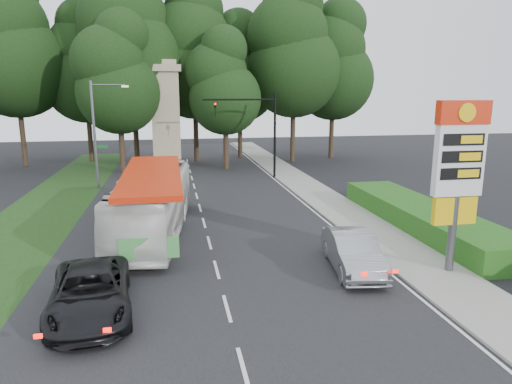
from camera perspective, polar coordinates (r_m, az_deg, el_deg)
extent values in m
plane|color=black|center=(15.43, -3.41, -15.18)|extent=(120.00, 120.00, 0.00)
cube|color=black|center=(26.61, -6.68, -3.30)|extent=(14.00, 80.00, 0.02)
cube|color=gray|center=(28.42, 10.69, -2.32)|extent=(3.00, 80.00, 0.12)
cube|color=#193814|center=(33.32, -23.96, -1.12)|extent=(5.00, 50.00, 0.02)
cube|color=#205316|center=(26.10, 20.08, -2.94)|extent=(3.00, 14.00, 1.20)
cylinder|color=#59595E|center=(19.77, 23.29, -4.94)|extent=(0.32, 0.32, 3.20)
cube|color=#EAB80C|center=(19.52, 23.54, -2.13)|extent=(1.80, 0.25, 1.10)
cube|color=silver|center=(19.16, 24.05, 3.68)|extent=(2.00, 0.35, 2.80)
cube|color=red|center=(19.01, 24.52, 9.05)|extent=(2.10, 0.40, 0.90)
cylinder|color=#EAB80C|center=(18.83, 24.90, 8.99)|extent=(0.70, 0.05, 0.70)
cube|color=black|center=(18.92, 24.58, 5.98)|extent=(1.70, 0.04, 0.45)
cube|color=black|center=(18.98, 24.41, 4.04)|extent=(1.70, 0.04, 0.45)
cube|color=black|center=(19.08, 24.24, 2.11)|extent=(1.70, 0.04, 0.45)
cylinder|color=black|center=(38.74, 2.36, 7.05)|extent=(0.20, 0.20, 7.20)
cylinder|color=black|center=(38.02, -2.10, 11.48)|extent=(6.00, 0.14, 0.14)
imported|color=black|center=(37.78, -5.15, 11.05)|extent=(0.18, 0.22, 1.10)
sphere|color=#FF0C05|center=(37.63, -5.13, 10.90)|extent=(0.18, 0.18, 0.18)
cylinder|color=#59595E|center=(36.16, -19.53, 6.63)|extent=(0.20, 0.20, 8.00)
cylinder|color=#59595E|center=(35.87, -18.02, 12.62)|extent=(2.40, 0.12, 0.12)
cube|color=#FFE599|center=(35.74, -16.05, 12.58)|extent=(0.50, 0.22, 0.14)
cube|color=#0C591E|center=(36.17, -18.73, 5.41)|extent=(0.85, 0.04, 0.22)
cube|color=#0C591E|center=(36.71, -19.30, 4.99)|extent=(0.04, 0.85, 0.22)
cube|color=gray|center=(43.68, -11.17, 8.60)|extent=(2.50, 2.50, 9.00)
cube|color=gray|center=(43.65, -11.44, 14.90)|extent=(3.00, 3.00, 0.60)
cube|color=gray|center=(43.68, -11.46, 15.55)|extent=(2.20, 2.20, 0.50)
cylinder|color=#2D2116|center=(50.83, -27.15, 6.45)|extent=(0.50, 0.50, 6.30)
sphere|color=black|center=(50.74, -27.87, 13.72)|extent=(9.80, 9.80, 9.80)
sphere|color=black|center=(51.03, -28.28, 17.63)|extent=(8.40, 8.40, 8.40)
cylinder|color=#2D2116|center=(51.47, -20.03, 6.60)|extent=(0.50, 0.50, 5.40)
sphere|color=black|center=(51.30, -20.49, 12.77)|extent=(8.40, 8.40, 8.40)
sphere|color=black|center=(51.45, -20.75, 16.11)|extent=(7.20, 7.20, 7.20)
sphere|color=black|center=(51.72, -20.98, 18.92)|extent=(5.40, 5.40, 5.40)
cylinder|color=#2D2116|center=(46.88, -14.78, 7.12)|extent=(0.50, 0.50, 6.48)
sphere|color=black|center=(46.80, -15.23, 15.26)|extent=(10.08, 10.08, 10.08)
sphere|color=black|center=(47.15, -15.49, 19.62)|extent=(8.64, 8.64, 8.64)
cylinder|color=#2D2116|center=(48.84, -7.51, 7.29)|extent=(0.50, 0.50, 5.94)
sphere|color=black|center=(48.71, -7.72, 14.46)|extent=(9.24, 9.24, 9.24)
sphere|color=black|center=(48.95, -7.83, 18.32)|extent=(7.92, 7.92, 7.92)
sphere|color=black|center=(49.33, -7.93, 21.56)|extent=(5.94, 5.94, 5.94)
cylinder|color=#2D2116|center=(51.37, -2.01, 7.22)|extent=(0.50, 0.50, 5.22)
sphere|color=black|center=(51.18, -2.06, 13.21)|extent=(8.12, 8.12, 8.12)
sphere|color=black|center=(51.31, -2.08, 16.45)|extent=(6.96, 6.96, 6.96)
sphere|color=black|center=(51.55, -2.10, 19.18)|extent=(5.22, 5.22, 5.22)
cylinder|color=#2D2116|center=(48.45, 4.61, 7.42)|extent=(0.50, 0.50, 6.12)
sphere|color=black|center=(48.33, 4.74, 14.87)|extent=(9.52, 9.52, 9.52)
sphere|color=black|center=(48.61, 4.82, 18.87)|extent=(8.16, 8.16, 8.16)
sphere|color=black|center=(49.03, 4.88, 22.23)|extent=(6.12, 6.12, 6.12)
cylinder|color=#2D2116|center=(51.88, 9.41, 7.31)|extent=(0.50, 0.50, 5.58)
sphere|color=black|center=(51.72, 9.63, 13.65)|extent=(8.68, 8.68, 8.68)
sphere|color=black|center=(51.90, 9.76, 17.07)|extent=(7.44, 7.44, 7.44)
sphere|color=black|center=(52.19, 9.87, 19.95)|extent=(5.58, 5.58, 5.58)
cylinder|color=#2D2116|center=(43.08, -16.40, 5.40)|extent=(0.50, 0.50, 4.68)
sphere|color=black|center=(42.82, -16.80, 11.80)|extent=(7.28, 7.28, 7.28)
sphere|color=black|center=(42.90, -17.02, 15.27)|extent=(6.24, 6.24, 6.24)
sphere|color=black|center=(43.09, -17.21, 18.20)|extent=(4.68, 4.68, 4.68)
cylinder|color=#2D2116|center=(43.68, -3.78, 5.72)|extent=(0.50, 0.50, 4.32)
sphere|color=black|center=(43.41, -3.86, 11.55)|extent=(6.72, 6.72, 6.72)
sphere|color=black|center=(43.44, -3.91, 14.72)|extent=(5.76, 5.76, 5.76)
sphere|color=black|center=(43.58, -3.95, 17.40)|extent=(4.32, 4.32, 4.32)
imported|color=white|center=(23.80, -12.70, -1.36)|extent=(4.11, 11.93, 3.25)
imported|color=#9A9DA1|center=(19.10, 12.00, -7.31)|extent=(2.30, 5.00, 1.59)
imported|color=black|center=(16.13, -19.98, -11.69)|extent=(3.07, 5.67, 1.51)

